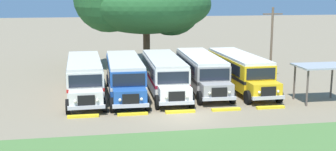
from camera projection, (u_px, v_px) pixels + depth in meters
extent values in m
plane|color=#84755B|center=(183.00, 116.00, 28.13)|extent=(220.00, 220.00, 0.00)
cube|color=silver|center=(85.00, 75.00, 33.57)|extent=(2.78, 9.27, 2.10)
cube|color=red|center=(85.00, 78.00, 33.60)|extent=(2.81, 9.29, 0.24)
cube|color=black|center=(101.00, 68.00, 34.01)|extent=(0.28, 8.00, 0.80)
cube|color=black|center=(68.00, 69.00, 33.52)|extent=(0.28, 8.00, 0.80)
cube|color=beige|center=(84.00, 61.00, 33.35)|extent=(2.69, 9.17, 0.22)
cube|color=silver|center=(86.00, 98.00, 28.58)|extent=(2.24, 1.47, 1.05)
cube|color=black|center=(86.00, 101.00, 27.86)|extent=(1.10, 0.13, 0.70)
cube|color=#B7B7BC|center=(87.00, 107.00, 27.90)|extent=(2.40, 0.27, 0.24)
cube|color=black|center=(85.00, 81.00, 29.02)|extent=(2.20, 0.13, 0.84)
cube|color=red|center=(84.00, 67.00, 38.04)|extent=(0.90, 0.09, 1.30)
sphere|color=#EAE5C6|center=(97.00, 100.00, 27.95)|extent=(0.20, 0.20, 0.20)
sphere|color=#EAE5C6|center=(75.00, 101.00, 27.67)|extent=(0.20, 0.20, 0.20)
cylinder|color=black|center=(105.00, 105.00, 29.01)|extent=(0.31, 1.01, 1.00)
cylinder|color=black|center=(68.00, 107.00, 28.54)|extent=(0.31, 1.01, 1.00)
cylinder|color=black|center=(99.00, 80.00, 36.89)|extent=(0.31, 1.01, 1.00)
cylinder|color=black|center=(70.00, 82.00, 36.42)|extent=(0.31, 1.01, 1.00)
cube|color=#23519E|center=(124.00, 74.00, 33.97)|extent=(2.57, 9.22, 2.10)
cube|color=silver|center=(124.00, 76.00, 34.01)|extent=(2.60, 9.24, 0.24)
cube|color=black|center=(140.00, 67.00, 34.37)|extent=(0.10, 8.00, 0.80)
cube|color=black|center=(108.00, 68.00, 33.97)|extent=(0.10, 8.00, 0.80)
cube|color=beige|center=(124.00, 60.00, 33.75)|extent=(2.48, 9.12, 0.22)
cube|color=#23519E|center=(130.00, 97.00, 28.94)|extent=(2.21, 1.42, 1.05)
cube|color=black|center=(131.00, 99.00, 28.22)|extent=(1.10, 0.11, 0.70)
cube|color=#B7B7BC|center=(131.00, 106.00, 28.26)|extent=(2.40, 0.22, 0.24)
cube|color=black|center=(129.00, 80.00, 29.39)|extent=(2.20, 0.08, 0.84)
cube|color=silver|center=(121.00, 66.00, 38.47)|extent=(0.90, 0.07, 1.30)
sphere|color=#EAE5C6|center=(142.00, 99.00, 28.28)|extent=(0.20, 0.20, 0.20)
sphere|color=#EAE5C6|center=(120.00, 100.00, 28.06)|extent=(0.20, 0.20, 0.20)
cylinder|color=black|center=(148.00, 103.00, 29.33)|extent=(0.29, 1.00, 1.00)
cylinder|color=black|center=(112.00, 105.00, 28.95)|extent=(0.29, 1.00, 1.00)
cylinder|color=black|center=(136.00, 79.00, 37.27)|extent=(0.29, 1.00, 1.00)
cylinder|color=black|center=(108.00, 80.00, 36.89)|extent=(0.29, 1.00, 1.00)
cube|color=silver|center=(164.00, 73.00, 34.69)|extent=(2.65, 9.24, 2.10)
cube|color=maroon|center=(164.00, 75.00, 34.72)|extent=(2.68, 9.26, 0.24)
cube|color=black|center=(179.00, 65.00, 35.08)|extent=(0.17, 8.00, 0.80)
cube|color=black|center=(147.00, 66.00, 34.69)|extent=(0.17, 8.00, 0.80)
cube|color=beige|center=(164.00, 58.00, 34.47)|extent=(2.57, 9.14, 0.22)
cube|color=silver|center=(175.00, 94.00, 29.65)|extent=(2.22, 1.44, 1.05)
cube|color=black|center=(177.00, 97.00, 28.93)|extent=(1.10, 0.12, 0.70)
cube|color=#B7B7BC|center=(177.00, 103.00, 28.97)|extent=(2.40, 0.24, 0.24)
cube|color=black|center=(173.00, 78.00, 30.10)|extent=(2.20, 0.10, 0.84)
cube|color=maroon|center=(156.00, 64.00, 39.19)|extent=(0.90, 0.07, 1.30)
sphere|color=#EAE5C6|center=(187.00, 96.00, 28.99)|extent=(0.20, 0.20, 0.20)
sphere|color=#EAE5C6|center=(166.00, 97.00, 28.77)|extent=(0.20, 0.20, 0.20)
cylinder|color=black|center=(192.00, 101.00, 30.03)|extent=(0.30, 1.00, 1.00)
cylinder|color=black|center=(157.00, 102.00, 29.67)|extent=(0.30, 1.00, 1.00)
cylinder|color=black|center=(172.00, 78.00, 37.98)|extent=(0.30, 1.00, 1.00)
cylinder|color=black|center=(145.00, 79.00, 37.62)|extent=(0.30, 1.00, 1.00)
cube|color=#9E9993|center=(200.00, 70.00, 35.85)|extent=(2.71, 9.26, 2.10)
cube|color=#282828|center=(200.00, 72.00, 35.89)|extent=(2.74, 9.28, 0.24)
cube|color=black|center=(215.00, 63.00, 36.23)|extent=(0.22, 8.00, 0.80)
cube|color=black|center=(185.00, 64.00, 35.87)|extent=(0.22, 8.00, 0.80)
cube|color=silver|center=(201.00, 56.00, 35.63)|extent=(2.63, 9.15, 0.22)
cube|color=#9E9993|center=(217.00, 91.00, 30.81)|extent=(2.23, 1.45, 1.05)
cube|color=black|center=(219.00, 93.00, 30.09)|extent=(1.10, 0.13, 0.70)
cube|color=#B7B7BC|center=(219.00, 99.00, 30.13)|extent=(2.40, 0.26, 0.24)
cube|color=black|center=(215.00, 75.00, 31.26)|extent=(2.20, 0.11, 0.84)
cube|color=#282828|center=(189.00, 62.00, 40.36)|extent=(0.90, 0.08, 1.30)
sphere|color=#EAE5C6|center=(229.00, 92.00, 30.14)|extent=(0.20, 0.20, 0.20)
sphere|color=#EAE5C6|center=(210.00, 93.00, 29.94)|extent=(0.20, 0.20, 0.20)
cylinder|color=black|center=(232.00, 97.00, 31.18)|extent=(0.30, 1.01, 1.00)
cylinder|color=black|center=(200.00, 98.00, 30.83)|extent=(0.30, 1.01, 1.00)
cylinder|color=black|center=(206.00, 75.00, 39.14)|extent=(0.30, 1.01, 1.00)
cylinder|color=black|center=(180.00, 76.00, 38.79)|extent=(0.30, 1.01, 1.00)
cube|color=yellow|center=(238.00, 70.00, 36.06)|extent=(2.75, 9.26, 2.10)
cube|color=black|center=(238.00, 72.00, 36.09)|extent=(2.78, 9.29, 0.24)
cube|color=black|center=(252.00, 63.00, 36.50)|extent=(0.26, 8.00, 0.80)
cube|color=black|center=(223.00, 64.00, 36.01)|extent=(0.26, 8.00, 0.80)
cube|color=silver|center=(239.00, 56.00, 35.84)|extent=(2.67, 9.16, 0.22)
cube|color=yellow|center=(264.00, 90.00, 31.06)|extent=(2.24, 1.46, 1.05)
cube|color=black|center=(269.00, 92.00, 30.35)|extent=(1.10, 0.13, 0.70)
cube|color=#B7B7BC|center=(268.00, 98.00, 30.39)|extent=(2.40, 0.27, 0.24)
cube|color=black|center=(261.00, 74.00, 31.51)|extent=(2.20, 0.12, 0.84)
cube|color=black|center=(221.00, 62.00, 40.53)|extent=(0.90, 0.08, 1.30)
sphere|color=#EAE5C6|center=(278.00, 91.00, 30.43)|extent=(0.20, 0.20, 0.20)
sphere|color=#EAE5C6|center=(259.00, 92.00, 30.16)|extent=(0.20, 0.20, 0.20)
cylinder|color=black|center=(279.00, 96.00, 31.49)|extent=(0.31, 1.01, 1.00)
cylinder|color=black|center=(248.00, 97.00, 31.03)|extent=(0.31, 1.01, 1.00)
cylinder|color=black|center=(239.00, 75.00, 39.38)|extent=(0.31, 1.01, 1.00)
cylinder|color=black|center=(213.00, 76.00, 38.92)|extent=(0.31, 1.01, 1.00)
cube|color=yellow|center=(83.00, 116.00, 27.86)|extent=(2.00, 0.36, 0.15)
cube|color=yellow|center=(133.00, 114.00, 28.39)|extent=(2.00, 0.36, 0.15)
cube|color=yellow|center=(180.00, 112.00, 28.92)|extent=(2.00, 0.36, 0.15)
cube|color=yellow|center=(226.00, 109.00, 29.45)|extent=(2.00, 0.36, 0.15)
cube|color=yellow|center=(270.00, 107.00, 29.98)|extent=(2.00, 0.36, 0.15)
cylinder|color=brown|center=(147.00, 47.00, 45.86)|extent=(0.72, 0.72, 4.31)
ellipsoid|color=#235628|center=(146.00, 4.00, 45.02)|extent=(13.53, 12.66, 6.04)
sphere|color=#235628|center=(171.00, 4.00, 46.68)|extent=(6.72, 6.72, 6.72)
cylinder|color=brown|center=(271.00, 44.00, 38.71)|extent=(0.20, 0.20, 6.57)
cube|color=brown|center=(273.00, 14.00, 38.19)|extent=(1.80, 0.12, 0.12)
cylinder|color=brown|center=(307.00, 88.00, 30.34)|extent=(0.14, 0.14, 2.60)
cylinder|color=brown|center=(332.00, 81.00, 32.77)|extent=(0.14, 0.14, 2.60)
cylinder|color=brown|center=(294.00, 82.00, 32.27)|extent=(0.14, 0.14, 2.60)
cube|color=#9EA3A8|center=(321.00, 66.00, 31.30)|extent=(3.60, 2.60, 0.12)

